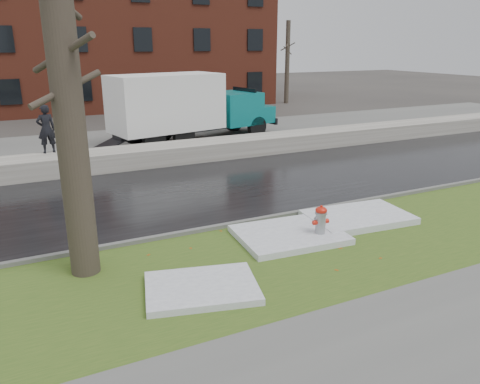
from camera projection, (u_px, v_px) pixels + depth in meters
name	position (u px, v px, depth m)	size (l,w,h in m)	color
ground	(238.00, 243.00, 11.68)	(120.00, 120.00, 0.00)	#47423D
verge	(262.00, 262.00, 10.60)	(60.00, 4.50, 0.04)	#36531B
sidewalk	(375.00, 357.00, 7.39)	(60.00, 3.00, 0.05)	slate
road	(179.00, 193.00, 15.53)	(60.00, 7.00, 0.03)	black
parking_lot	(123.00, 145.00, 22.81)	(60.00, 9.00, 0.03)	slate
curb	(222.00, 227.00, 12.52)	(60.00, 0.15, 0.14)	slate
snowbank	(145.00, 156.00, 19.02)	(60.00, 1.60, 0.75)	beige
brick_building	(95.00, 40.00, 36.70)	(26.00, 12.00, 10.00)	maroon
bg_tree_right	(287.00, 62.00, 37.90)	(1.40, 1.62, 6.50)	brown
fire_hydrant	(321.00, 221.00, 11.68)	(0.44, 0.38, 0.89)	#919498
tree	(67.00, 93.00, 8.98)	(1.47, 1.68, 7.55)	brown
box_truck	(186.00, 106.00, 23.06)	(10.25, 3.99, 3.38)	black
worker	(46.00, 129.00, 17.65)	(0.67, 0.44, 1.84)	black
snow_patch_near	(289.00, 235.00, 11.87)	(2.60, 2.00, 0.16)	white
snow_patch_far	(202.00, 288.00, 9.31)	(2.20, 1.60, 0.14)	white
snow_patch_side	(358.00, 217.00, 13.04)	(2.80, 1.80, 0.18)	white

